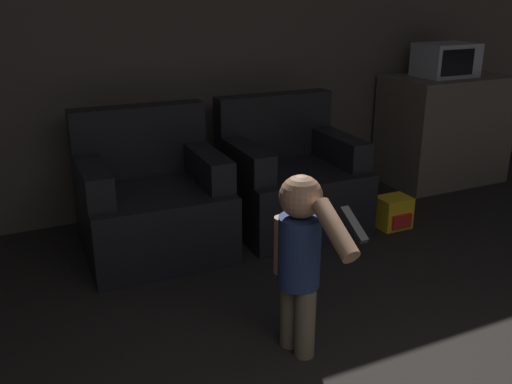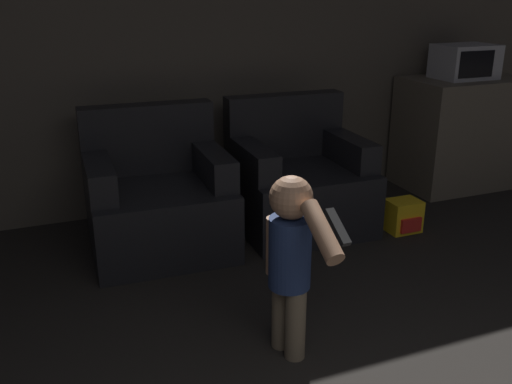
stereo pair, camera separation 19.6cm
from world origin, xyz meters
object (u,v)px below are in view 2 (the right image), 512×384
object	(u,v)px
armchair_right	(298,182)
microwave	(465,62)
person_toddler	(291,253)
toy_backpack	(403,216)
armchair_left	(158,201)

from	to	relation	value
armchair_right	microwave	distance (m)	1.83
person_toddler	toy_backpack	size ratio (longest dim) A/B	3.84
armchair_right	microwave	xyz separation A→B (m)	(1.65, 0.31, 0.74)
armchair_right	person_toddler	distance (m)	1.57
armchair_right	person_toddler	bearing A→B (deg)	-115.65
armchair_left	toy_backpack	bearing A→B (deg)	-11.14
toy_backpack	microwave	bearing A→B (deg)	34.94
armchair_left	toy_backpack	xyz separation A→B (m)	(1.66, -0.39, -0.21)
microwave	armchair_right	bearing A→B (deg)	-169.26
armchair_right	microwave	bearing A→B (deg)	12.15
microwave	toy_backpack	bearing A→B (deg)	-145.06
toy_backpack	microwave	distance (m)	1.55
armchair_left	armchair_right	xyz separation A→B (m)	(1.01, 0.00, 0.00)
armchair_left	person_toddler	size ratio (longest dim) A/B	1.04
microwave	person_toddler	bearing A→B (deg)	-144.19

